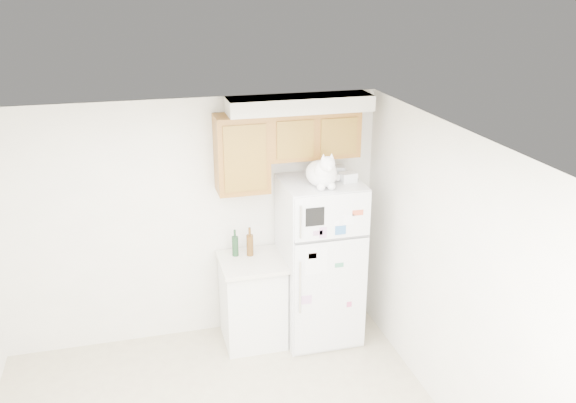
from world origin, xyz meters
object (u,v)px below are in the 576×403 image
object	(u,v)px
bottle_amber	(250,242)
base_counter	(253,300)
cat	(323,173)
refrigerator	(320,261)
bottle_green	(235,243)
storage_box_back	(335,171)
storage_box_front	(348,177)

from	to	relation	value
bottle_amber	base_counter	bearing A→B (deg)	-92.94
cat	bottle_amber	distance (m)	1.05
refrigerator	bottle_green	size ratio (longest dim) A/B	6.08
cat	refrigerator	bearing A→B (deg)	76.39
refrigerator	bottle_amber	size ratio (longest dim) A/B	5.65
storage_box_back	storage_box_front	world-z (taller)	storage_box_back
base_counter	bottle_green	distance (m)	0.63
cat	storage_box_back	bearing A→B (deg)	51.17
refrigerator	base_counter	size ratio (longest dim) A/B	1.85
storage_box_front	bottle_green	world-z (taller)	storage_box_front
base_counter	storage_box_back	size ratio (longest dim) A/B	5.11
base_counter	storage_box_front	bearing A→B (deg)	-8.05
bottle_amber	bottle_green	bearing A→B (deg)	167.15
storage_box_front	bottle_green	size ratio (longest dim) A/B	0.54
refrigerator	base_counter	world-z (taller)	refrigerator
refrigerator	storage_box_back	distance (m)	0.93
cat	bottle_green	bearing A→B (deg)	156.77
bottle_green	cat	bearing A→B (deg)	-23.23
base_counter	bottle_amber	world-z (taller)	bottle_amber
base_counter	cat	world-z (taller)	cat
bottle_green	base_counter	bearing A→B (deg)	-44.09
base_counter	cat	distance (m)	1.54
base_counter	bottle_amber	bearing A→B (deg)	87.06
storage_box_front	bottle_amber	size ratio (longest dim) A/B	0.50
storage_box_back	storage_box_front	bearing A→B (deg)	-61.60
refrigerator	base_counter	bearing A→B (deg)	173.91
storage_box_front	base_counter	bearing A→B (deg)	164.87
cat	bottle_green	xyz separation A→B (m)	(-0.80, 0.34, -0.78)
cat	bottle_amber	size ratio (longest dim) A/B	1.73
base_counter	cat	bearing A→B (deg)	-17.49
refrigerator	bottle_amber	xyz separation A→B (m)	(-0.68, 0.18, 0.22)
cat	storage_box_front	world-z (taller)	cat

